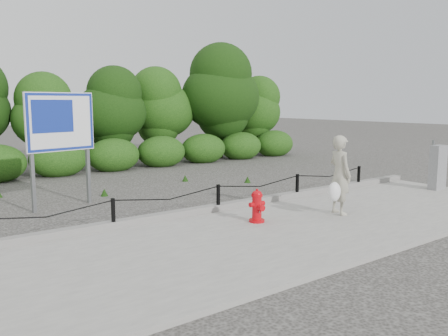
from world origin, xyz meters
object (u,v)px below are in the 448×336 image
Objects in this scene: fire_hydrant at (257,206)px; advertising_sign at (60,127)px; pedestrian at (339,176)px; utility_cabinet at (438,167)px.

advertising_sign reaches higher than fire_hydrant.
fire_hydrant is at bearing 86.89° from pedestrian.
fire_hydrant is at bearing -68.55° from advertising_sign.
utility_cabinet is 0.50× the size of advertising_sign.
pedestrian is at bearing -12.43° from fire_hydrant.
fire_hydrant is 0.40× the size of pedestrian.
advertising_sign is (-8.94, 4.29, 1.22)m from utility_cabinet.
fire_hydrant is 4.99m from advertising_sign.
advertising_sign is at bearing 57.68° from pedestrian.
pedestrian is 0.63× the size of advertising_sign.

